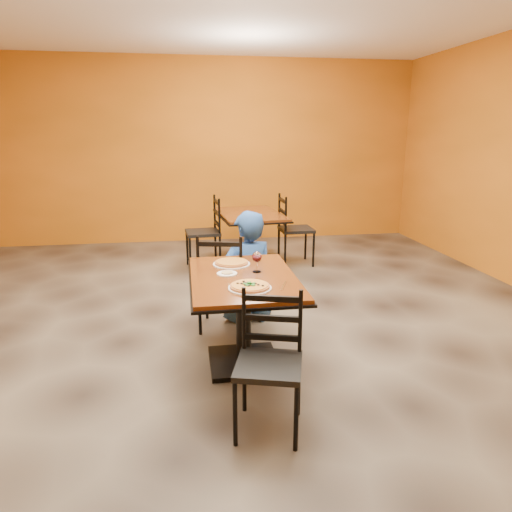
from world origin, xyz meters
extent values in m
cube|color=black|center=(0.00, 0.00, 0.00)|extent=(7.00, 8.00, 0.01)
cube|color=#C26815|center=(0.00, 4.00, 1.50)|extent=(7.00, 0.01, 3.00)
cube|color=#60290F|center=(0.00, -0.50, 0.73)|extent=(0.80, 1.20, 0.03)
cube|color=black|center=(0.00, -0.50, 0.71)|extent=(0.83, 1.23, 0.02)
cylinder|color=black|center=(0.00, -0.50, 0.37)|extent=(0.12, 0.12, 0.66)
cube|color=black|center=(0.00, -0.50, 0.02)|extent=(0.55, 0.55, 0.04)
cube|color=#60290F|center=(0.46, 2.30, 0.73)|extent=(0.92, 1.28, 0.03)
cube|color=black|center=(0.46, 2.30, 0.71)|extent=(0.95, 1.31, 0.02)
cylinder|color=black|center=(0.46, 2.30, 0.37)|extent=(0.12, 0.12, 0.66)
cube|color=black|center=(0.46, 2.30, 0.02)|extent=(0.60, 0.60, 0.04)
imported|color=navy|center=(0.16, 0.44, 0.55)|extent=(0.64, 0.51, 1.10)
cylinder|color=white|center=(0.01, -0.80, 0.76)|extent=(0.31, 0.31, 0.01)
cylinder|color=#96380A|center=(0.01, -0.80, 0.77)|extent=(0.28, 0.28, 0.02)
cylinder|color=white|center=(-0.06, -0.18, 0.76)|extent=(0.31, 0.31, 0.01)
cylinder|color=#BA8623|center=(-0.06, -0.18, 0.77)|extent=(0.28, 0.28, 0.02)
cylinder|color=white|center=(-0.12, -0.44, 0.76)|extent=(0.16, 0.16, 0.01)
cylinder|color=tan|center=(-0.12, -0.44, 0.76)|extent=(0.09, 0.09, 0.01)
cube|color=silver|center=(-0.12, -0.76, 0.75)|extent=(0.03, 0.19, 0.00)
cube|color=silver|center=(0.26, -0.78, 0.75)|extent=(0.09, 0.20, 0.00)
camera|label=1|loc=(-0.42, -3.85, 1.83)|focal=32.17mm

